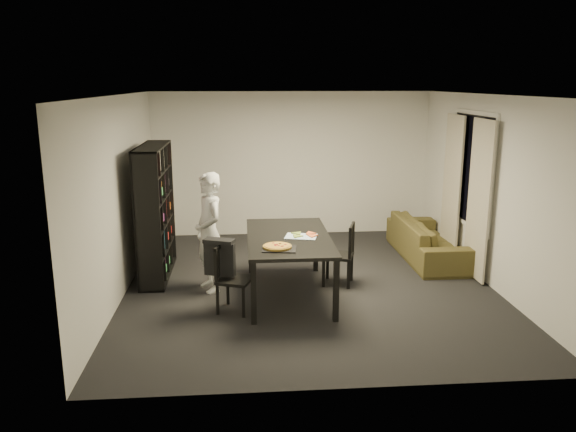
{
  "coord_description": "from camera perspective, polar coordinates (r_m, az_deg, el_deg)",
  "views": [
    {
      "loc": [
        -0.9,
        -7.37,
        2.77
      ],
      "look_at": [
        -0.31,
        -0.24,
        1.05
      ],
      "focal_mm": 35.0,
      "sensor_mm": 36.0,
      "label": 1
    }
  ],
  "objects": [
    {
      "name": "chair_left",
      "position": [
        6.95,
        -6.04,
        -5.81
      ],
      "size": [
        0.5,
        0.5,
        0.84
      ],
      "rotation": [
        0.0,
        0.0,
        1.21
      ],
      "color": "black",
      "rests_on": "room"
    },
    {
      "name": "dining_table",
      "position": [
        7.34,
        0.06,
        -2.58
      ],
      "size": [
        1.07,
        1.93,
        0.81
      ],
      "color": "black",
      "rests_on": "room"
    },
    {
      "name": "sofa",
      "position": [
        9.26,
        14.05,
        -2.33
      ],
      "size": [
        0.82,
        2.09,
        0.61
      ],
      "primitive_type": "imported",
      "rotation": [
        0.0,
        0.0,
        1.57
      ],
      "color": "#42421A",
      "rests_on": "room"
    },
    {
      "name": "person",
      "position": [
        7.56,
        -8.01,
        -1.66
      ],
      "size": [
        0.59,
        0.69,
        1.61
      ],
      "primitive_type": "imported",
      "rotation": [
        0.0,
        0.0,
        -1.16
      ],
      "color": "silver",
      "rests_on": "room"
    },
    {
      "name": "kitchen_towel",
      "position": [
        7.29,
        1.33,
        -2.09
      ],
      "size": [
        0.46,
        0.39,
        0.01
      ],
      "primitive_type": "cube",
      "rotation": [
        0.0,
        0.0,
        -0.24
      ],
      "color": "silver",
      "rests_on": "dining_table"
    },
    {
      "name": "window_pane",
      "position": [
        8.75,
        18.18,
        4.5
      ],
      "size": [
        0.02,
        1.4,
        1.6
      ],
      "primitive_type": "cube",
      "color": "black",
      "rests_on": "room"
    },
    {
      "name": "window_frame",
      "position": [
        8.74,
        18.14,
        4.5
      ],
      "size": [
        0.03,
        1.52,
        1.72
      ],
      "primitive_type": "cube",
      "color": "white",
      "rests_on": "room"
    },
    {
      "name": "curtain_left",
      "position": [
        8.3,
        18.82,
        1.54
      ],
      "size": [
        0.03,
        0.7,
        2.25
      ],
      "primitive_type": "cube",
      "color": "beige",
      "rests_on": "room"
    },
    {
      "name": "chair_right",
      "position": [
        7.81,
        5.72,
        -3.48
      ],
      "size": [
        0.51,
        0.51,
        0.87
      ],
      "rotation": [
        0.0,
        0.0,
        -1.88
      ],
      "color": "black",
      "rests_on": "room"
    },
    {
      "name": "bookshelf",
      "position": [
        8.27,
        -13.32,
        0.44
      ],
      "size": [
        0.35,
        1.5,
        1.9
      ],
      "primitive_type": "cube",
      "color": "black",
      "rests_on": "room"
    },
    {
      "name": "pepperoni_pizza",
      "position": [
        6.77,
        -1.09,
        -3.11
      ],
      "size": [
        0.35,
        0.35,
        0.03
      ],
      "rotation": [
        0.0,
        0.0,
        -0.32
      ],
      "color": "olive",
      "rests_on": "dining_table"
    },
    {
      "name": "room",
      "position": [
        7.56,
        2.21,
        2.31
      ],
      "size": [
        5.01,
        5.51,
        2.61
      ],
      "color": "black",
      "rests_on": "ground"
    },
    {
      "name": "baking_tray",
      "position": [
        6.75,
        -0.85,
        -3.34
      ],
      "size": [
        0.44,
        0.37,
        0.01
      ],
      "primitive_type": "cube",
      "rotation": [
        0.0,
        0.0,
        -0.14
      ],
      "color": "black",
      "rests_on": "dining_table"
    },
    {
      "name": "curtain_right",
      "position": [
        9.25,
        16.3,
        2.89
      ],
      "size": [
        0.03,
        0.7,
        2.25
      ],
      "primitive_type": "cube",
      "color": "beige",
      "rests_on": "room"
    },
    {
      "name": "draped_jacket",
      "position": [
        6.92,
        -6.97,
        -4.03
      ],
      "size": [
        0.4,
        0.28,
        0.46
      ],
      "rotation": [
        0.0,
        0.0,
        1.21
      ],
      "color": "black",
      "rests_on": "chair_left"
    },
    {
      "name": "pizza_slices",
      "position": [
        7.34,
        1.63,
        -1.89
      ],
      "size": [
        0.45,
        0.42,
        0.01
      ],
      "primitive_type": null,
      "rotation": [
        0.0,
        0.0,
        0.35
      ],
      "color": "gold",
      "rests_on": "dining_table"
    }
  ]
}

